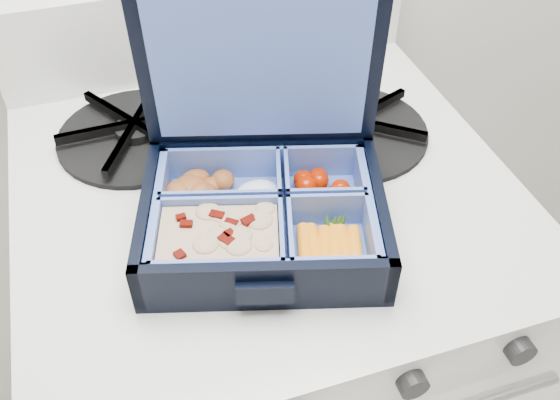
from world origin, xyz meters
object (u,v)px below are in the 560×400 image
object	(u,v)px
bento_box	(263,217)
fork	(267,139)
stove	(266,367)
burner_grate	(349,124)

from	to	relation	value
bento_box	fork	bearing A→B (deg)	87.86
stove	fork	xyz separation A→B (m)	(0.02, 0.05, 0.41)
bento_box	fork	size ratio (longest dim) A/B	1.29
stove	bento_box	size ratio (longest dim) A/B	3.46
bento_box	stove	bearing A→B (deg)	91.35
burner_grate	stove	bearing A→B (deg)	-162.65
stove	burner_grate	world-z (taller)	burner_grate
stove	bento_box	bearing A→B (deg)	-104.77
bento_box	burner_grate	distance (m)	0.20
stove	fork	bearing A→B (deg)	66.05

